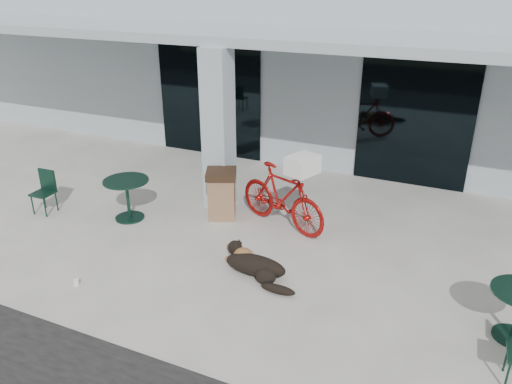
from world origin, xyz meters
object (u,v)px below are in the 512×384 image
at_px(dog, 255,264).
at_px(cafe_chair_near, 43,193).
at_px(cafe_table_near, 128,199).
at_px(trash_receptacle, 222,194).
at_px(bicycle, 282,197).

xyz_separation_m(dog, cafe_chair_near, (-4.68, 0.34, 0.23)).
bearing_deg(dog, cafe_table_near, -170.22).
relative_size(cafe_chair_near, trash_receptacle, 0.89).
distance_m(dog, cafe_chair_near, 4.70).
bearing_deg(cafe_chair_near, bicycle, 14.96).
relative_size(bicycle, trash_receptacle, 2.06).
distance_m(dog, trash_receptacle, 2.17).
xyz_separation_m(cafe_chair_near, trash_receptacle, (3.26, 1.27, 0.05)).
relative_size(dog, cafe_chair_near, 1.36).
bearing_deg(bicycle, trash_receptacle, 115.57).
xyz_separation_m(bicycle, dog, (0.23, -1.70, -0.40)).
bearing_deg(cafe_table_near, dog, -14.92).
xyz_separation_m(dog, trash_receptacle, (-1.43, 1.60, 0.28)).
bearing_deg(trash_receptacle, dog, -48.30).
xyz_separation_m(cafe_table_near, trash_receptacle, (1.59, 0.80, 0.08)).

